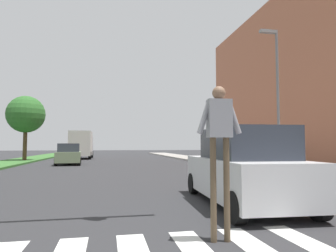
% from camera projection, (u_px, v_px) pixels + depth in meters
% --- Properties ---
extents(ground_plane, '(140.00, 140.00, 0.00)m').
position_uv_depth(ground_plane, '(112.00, 163.00, 25.56)').
color(ground_plane, '#2D2D30').
extents(tree_distant, '(3.49, 3.49, 6.06)m').
position_uv_depth(tree_distant, '(26.00, 115.00, 27.97)').
color(tree_distant, '#4C3823').
rests_on(tree_distant, median_strip).
extents(sidewalk_right, '(3.00, 64.00, 0.15)m').
position_uv_depth(sidewalk_right, '(217.00, 162.00, 25.38)').
color(sidewalk_right, '#9E9991').
rests_on(sidewalk_right, ground_plane).
extents(street_lamp_right, '(1.02, 0.24, 7.50)m').
position_uv_depth(street_lamp_right, '(276.00, 87.00, 15.55)').
color(street_lamp_right, slate).
rests_on(street_lamp_right, sidewalk_right).
extents(pedestrian_performer, '(0.75, 0.27, 2.49)m').
position_uv_depth(pedestrian_performer, '(219.00, 137.00, 4.79)').
color(pedestrian_performer, brown).
rests_on(pedestrian_performer, ground_plane).
extents(suv_crossing, '(2.21, 4.70, 1.97)m').
position_uv_depth(suv_crossing, '(243.00, 168.00, 7.66)').
color(suv_crossing, silver).
rests_on(suv_crossing, ground_plane).
extents(sedan_midblock, '(2.14, 4.13, 1.68)m').
position_uv_depth(sedan_midblock, '(69.00, 155.00, 23.58)').
color(sedan_midblock, gray).
rests_on(sedan_midblock, ground_plane).
extents(truck_box_delivery, '(2.40, 6.20, 3.10)m').
position_uv_depth(truck_box_delivery, '(82.00, 144.00, 34.07)').
color(truck_box_delivery, '#B7B7BC').
rests_on(truck_box_delivery, ground_plane).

